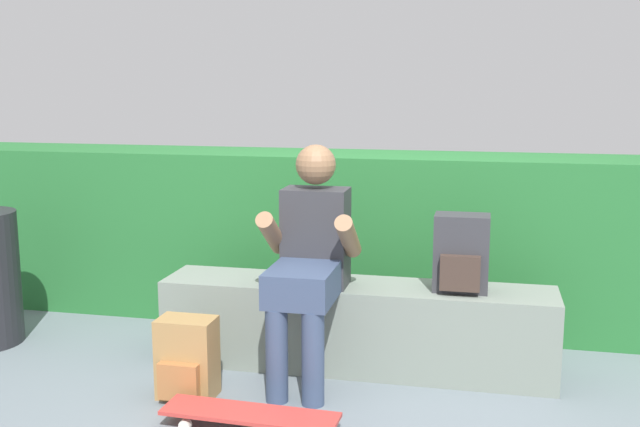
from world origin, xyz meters
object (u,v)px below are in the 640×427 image
object	(u,v)px
skateboard_near_person	(250,415)
backpack_on_ground	(187,359)
person_skater	(309,255)
backpack_on_bench	(461,254)
bench_main	(356,326)

from	to	relation	value
skateboard_near_person	backpack_on_ground	distance (m)	0.52
person_skater	backpack_on_ground	size ratio (longest dim) A/B	3.04
backpack_on_bench	skateboard_near_person	bearing A→B (deg)	-136.24
backpack_on_bench	backpack_on_ground	world-z (taller)	backpack_on_bench
person_skater	backpack_on_bench	world-z (taller)	person_skater
bench_main	backpack_on_ground	size ratio (longest dim) A/B	5.27
backpack_on_bench	backpack_on_ground	bearing A→B (deg)	-156.70
skateboard_near_person	backpack_on_bench	size ratio (longest dim) A/B	2.02
bench_main	backpack_on_ground	distance (m)	0.94
person_skater	backpack_on_ground	world-z (taller)	person_skater
bench_main	backpack_on_bench	bearing A→B (deg)	-0.98
backpack_on_bench	backpack_on_ground	distance (m)	1.48
person_skater	skateboard_near_person	distance (m)	0.88
skateboard_near_person	backpack_on_bench	world-z (taller)	backpack_on_bench
bench_main	backpack_on_bench	size ratio (longest dim) A/B	5.27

